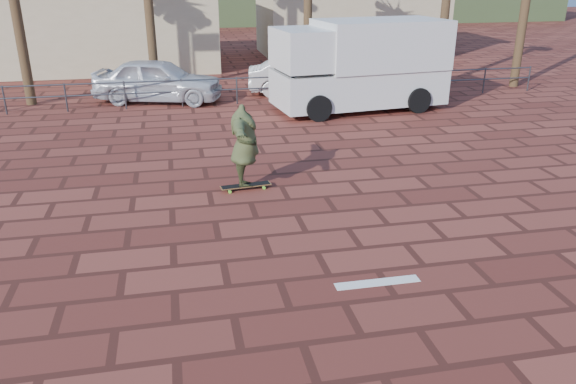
% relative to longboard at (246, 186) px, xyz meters
% --- Properties ---
extents(ground, '(120.00, 120.00, 0.00)m').
position_rel_longboard_xyz_m(ground, '(0.84, -3.29, -0.09)').
color(ground, brown).
rests_on(ground, ground).
extents(paint_stripe, '(1.40, 0.22, 0.01)m').
position_rel_longboard_xyz_m(paint_stripe, '(1.54, -4.49, -0.09)').
color(paint_stripe, white).
rests_on(paint_stripe, ground).
extents(guardrail, '(24.06, 0.06, 1.00)m').
position_rel_longboard_xyz_m(guardrail, '(0.84, 8.71, 0.59)').
color(guardrail, '#47494F').
rests_on(guardrail, ground).
extents(building_west, '(12.60, 7.60, 4.50)m').
position_rel_longboard_xyz_m(building_west, '(-5.16, 18.71, 2.19)').
color(building_west, beige).
rests_on(building_west, ground).
extents(building_east, '(10.60, 6.60, 5.00)m').
position_rel_longboard_xyz_m(building_east, '(8.84, 20.71, 2.44)').
color(building_east, beige).
rests_on(building_east, ground).
extents(longboard, '(1.17, 0.38, 0.11)m').
position_rel_longboard_xyz_m(longboard, '(0.00, 0.00, 0.00)').
color(longboard, olive).
rests_on(longboard, ground).
extents(skateboarder, '(0.85, 2.34, 1.87)m').
position_rel_longboard_xyz_m(skateboarder, '(0.00, -0.00, 0.95)').
color(skateboarder, '#424B28').
rests_on(skateboarder, longboard).
extents(campervan, '(6.18, 3.20, 3.07)m').
position_rel_longboard_xyz_m(campervan, '(5.02, 7.06, 1.52)').
color(campervan, silver).
rests_on(campervan, ground).
extents(car_silver, '(5.08, 3.11, 1.61)m').
position_rel_longboard_xyz_m(car_silver, '(-1.99, 9.71, 0.71)').
color(car_silver, silver).
rests_on(car_silver, ground).
extents(car_white, '(4.47, 2.10, 1.42)m').
position_rel_longboard_xyz_m(car_white, '(3.62, 10.01, 0.62)').
color(car_white, silver).
rests_on(car_white, ground).
extents(street_sign, '(0.42, 0.08, 2.06)m').
position_rel_longboard_xyz_m(street_sign, '(8.41, 8.71, 1.35)').
color(street_sign, gray).
rests_on(street_sign, ground).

